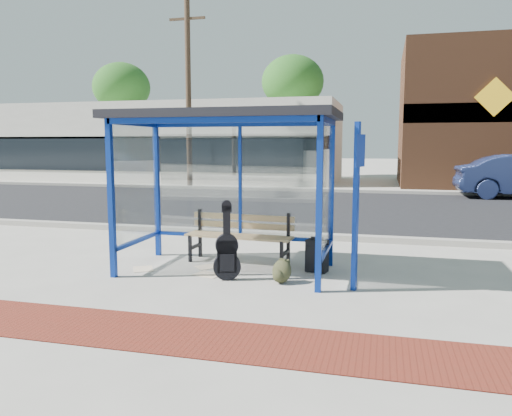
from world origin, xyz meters
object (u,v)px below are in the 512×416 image
(bench, at_px, (240,234))
(suitcase, at_px, (317,256))
(backpack, at_px, (281,272))
(guitar_bag, at_px, (227,253))

(bench, distance_m, suitcase, 1.38)
(suitcase, bearing_deg, backpack, -105.02)
(backpack, bearing_deg, suitcase, 80.62)
(guitar_bag, bearing_deg, backpack, -18.45)
(backpack, bearing_deg, bench, 150.36)
(guitar_bag, distance_m, suitcase, 1.42)
(guitar_bag, xyz_separation_m, suitcase, (1.19, 0.75, -0.14))
(bench, xyz_separation_m, guitar_bag, (0.12, -1.09, -0.08))
(guitar_bag, xyz_separation_m, backpack, (0.79, 0.03, -0.23))
(suitcase, xyz_separation_m, backpack, (-0.40, -0.73, -0.09))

